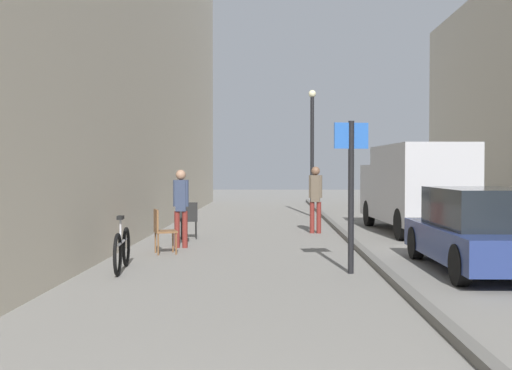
{
  "coord_description": "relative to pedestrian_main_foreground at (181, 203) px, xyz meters",
  "views": [
    {
      "loc": [
        -0.32,
        -2.13,
        1.78
      ],
      "look_at": [
        -0.76,
        14.59,
        1.35
      ],
      "focal_mm": 43.68,
      "sensor_mm": 36.0,
      "label": 1
    }
  ],
  "objects": [
    {
      "name": "delivery_van",
      "position": [
        6.05,
        3.61,
        0.28
      ],
      "size": [
        2.2,
        5.63,
        2.44
      ],
      "rotation": [
        0.0,
        0.0,
        0.05
      ],
      "color": "#B7B7BC",
      "rests_on": "ground_plane"
    },
    {
      "name": "cafe_chair_by_doorway",
      "position": [
        -0.26,
        -1.04,
        -0.48
      ],
      "size": [
        0.56,
        0.56,
        0.94
      ],
      "rotation": [
        0.0,
        0.0,
        5.05
      ],
      "color": "brown",
      "rests_on": "ground_plane"
    },
    {
      "name": "pedestrian_main_foreground",
      "position": [
        0.0,
        0.0,
        0.0
      ],
      "size": [
        0.35,
        0.23,
        1.77
      ],
      "rotation": [
        0.0,
        0.0,
        0.03
      ],
      "color": "maroon",
      "rests_on": "ground_plane"
    },
    {
      "name": "cafe_chair_near_window",
      "position": [
        -0.06,
        1.77,
        -0.48
      ],
      "size": [
        0.5,
        0.5,
        0.94
      ],
      "rotation": [
        0.0,
        0.0,
        0.15
      ],
      "color": "black",
      "rests_on": "ground_plane"
    },
    {
      "name": "kerb_strip",
      "position": [
        3.97,
        0.14,
        -0.96
      ],
      "size": [
        0.16,
        40.0,
        0.12
      ],
      "primitive_type": "cube",
      "color": "#615F5B",
      "rests_on": "ground_plane"
    },
    {
      "name": "pedestrian_mid_block",
      "position": [
        3.26,
        3.28,
        0.05
      ],
      "size": [
        0.37,
        0.24,
        1.85
      ],
      "rotation": [
        0.0,
        0.0,
        -0.14
      ],
      "color": "maroon",
      "rests_on": "ground_plane"
    },
    {
      "name": "ground_plane",
      "position": [
        2.39,
        0.14,
        -1.02
      ],
      "size": [
        80.0,
        80.0,
        0.0
      ],
      "primitive_type": "plane",
      "color": "gray"
    },
    {
      "name": "lamp_post",
      "position": [
        3.56,
        9.53,
        1.7
      ],
      "size": [
        0.28,
        0.28,
        4.76
      ],
      "color": "black",
      "rests_on": "ground_plane"
    },
    {
      "name": "parked_car",
      "position": [
        5.74,
        -3.04,
        -0.31
      ],
      "size": [
        1.86,
        4.21,
        1.45
      ],
      "rotation": [
        0.0,
        0.0,
        0.01
      ],
      "color": "navy",
      "rests_on": "ground_plane"
    },
    {
      "name": "bicycle_leaning",
      "position": [
        -0.56,
        -3.22,
        -0.64
      ],
      "size": [
        0.24,
        1.77,
        0.98
      ],
      "rotation": [
        0.0,
        0.0,
        0.1
      ],
      "color": "black",
      "rests_on": "ground_plane"
    },
    {
      "name": "street_sign_post",
      "position": [
        3.41,
        -3.38,
        0.52
      ],
      "size": [
        0.59,
        0.15,
        2.6
      ],
      "rotation": [
        0.0,
        0.0,
        3.35
      ],
      "color": "black",
      "rests_on": "ground_plane"
    }
  ]
}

